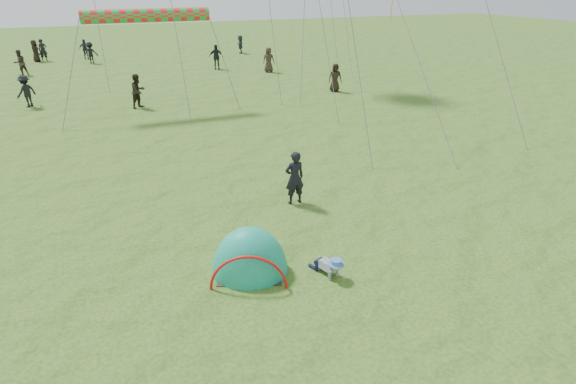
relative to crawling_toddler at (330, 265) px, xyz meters
name	(u,v)px	position (x,y,z in m)	size (l,w,h in m)	color
ground	(294,304)	(-1.13, -0.63, -0.26)	(140.00, 140.00, 0.00)	#1E5210
crawling_toddler	(330,265)	(0.00, 0.00, 0.00)	(0.47, 0.68, 0.52)	black
popup_tent	(250,271)	(-1.63, 0.80, -0.26)	(1.74, 1.43, 2.25)	#067876
standing_adult	(295,178)	(0.69, 3.68, 0.56)	(0.60, 0.39, 1.64)	black
crowd_person_0	(43,50)	(-8.33, 35.57, 0.62)	(0.64, 0.42, 1.76)	black
crowd_person_1	(20,63)	(-9.32, 29.42, 0.60)	(0.84, 0.65, 1.73)	#352A28
crowd_person_3	(91,53)	(-4.72, 32.99, 0.56)	(1.06, 0.61, 1.64)	black
crowd_person_4	(35,51)	(-8.90, 35.48, 0.60)	(0.84, 0.55, 1.72)	black
crowd_person_7	(138,91)	(-2.50, 17.08, 0.61)	(0.85, 0.66, 1.74)	black
crowd_person_8	(85,49)	(-5.16, 35.65, 0.54)	(0.94, 0.39, 1.60)	#262F41
crowd_person_9	(26,91)	(-7.95, 19.44, 0.57)	(1.07, 0.61, 1.65)	black
crowd_person_10	(269,60)	(7.21, 24.01, 0.61)	(0.85, 0.55, 1.74)	#30241C
crowd_person_11	(240,44)	(7.97, 33.75, 0.53)	(1.46, 0.47, 1.58)	#24313B
crowd_person_14	(216,57)	(3.97, 26.60, 0.64)	(1.05, 0.44, 1.79)	black
crowd_person_16	(335,78)	(8.76, 16.63, 0.56)	(0.80, 0.52, 1.64)	black
rainbow_tube_kite	(147,15)	(-1.69, 16.15, 4.32)	(0.64, 0.64, 5.89)	red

